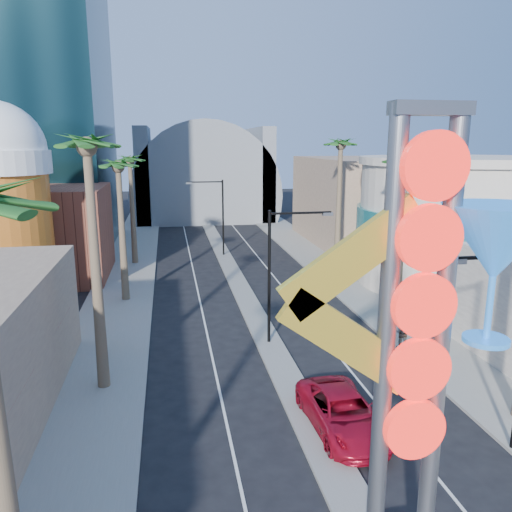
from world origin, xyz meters
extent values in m
cube|color=gray|center=(-9.50, 35.00, 0.07)|extent=(5.00, 100.00, 0.15)
cube|color=gray|center=(9.50, 35.00, 0.07)|extent=(5.00, 100.00, 0.15)
cube|color=gray|center=(0.00, 38.00, 0.07)|extent=(1.60, 84.00, 0.15)
cube|color=brown|center=(-16.00, 38.00, 4.00)|extent=(10.00, 10.00, 8.00)
cube|color=#947560|center=(16.00, 48.00, 5.00)|extent=(10.00, 20.00, 10.00)
cylinder|color=#BE6019|center=(-17.00, 30.00, 5.00)|extent=(6.40, 6.40, 10.00)
cylinder|color=#B2A697|center=(18.00, 30.00, 5.00)|extent=(16.00, 16.00, 10.00)
cylinder|color=teal|center=(18.00, 30.00, 5.00)|extent=(16.60, 16.60, 3.00)
cylinder|color=#B2A697|center=(18.00, 30.00, 10.30)|extent=(16.60, 16.60, 0.60)
cylinder|color=slate|center=(0.00, 72.00, 4.00)|extent=(22.00, 16.00, 22.00)
cube|color=slate|center=(-9.00, 72.00, 7.00)|extent=(2.00, 16.00, 14.00)
cube|color=slate|center=(9.00, 72.00, 7.00)|extent=(2.00, 16.00, 14.00)
cylinder|color=slate|center=(-0.70, 3.00, 6.50)|extent=(0.44, 0.44, 12.00)
cylinder|color=slate|center=(0.70, 3.00, 6.50)|extent=(0.44, 0.44, 12.00)
cube|color=slate|center=(0.00, 3.00, 12.40)|extent=(1.80, 0.50, 0.30)
cylinder|color=red|center=(0.00, 2.65, 11.20)|extent=(1.50, 0.25, 1.50)
cylinder|color=red|center=(0.00, 2.65, 9.65)|extent=(1.50, 0.25, 1.50)
cylinder|color=red|center=(0.00, 2.65, 8.10)|extent=(1.50, 0.25, 1.50)
cylinder|color=red|center=(0.00, 2.65, 6.55)|extent=(1.50, 0.25, 1.50)
cylinder|color=red|center=(0.00, 2.65, 5.00)|extent=(1.50, 0.25, 1.50)
cube|color=gold|center=(-1.60, 3.00, 9.20)|extent=(3.47, 0.25, 2.80)
cube|color=gold|center=(-1.60, 3.00, 7.20)|extent=(3.47, 0.25, 2.80)
cone|color=blue|center=(1.90, 3.00, 9.40)|extent=(2.60, 2.60, 1.80)
cylinder|color=blue|center=(1.90, 3.00, 7.80)|extent=(0.16, 0.16, 1.60)
cylinder|color=blue|center=(1.90, 3.00, 7.00)|extent=(1.10, 1.10, 0.12)
cylinder|color=black|center=(0.00, 20.00, 4.00)|extent=(0.18, 0.18, 8.00)
cube|color=black|center=(1.80, 20.00, 7.80)|extent=(3.60, 0.12, 0.12)
cube|color=slate|center=(3.40, 20.00, 7.70)|extent=(0.60, 0.25, 0.18)
cylinder|color=black|center=(0.00, 44.00, 4.00)|extent=(0.18, 0.18, 8.00)
cube|color=black|center=(-1.80, 44.00, 7.80)|extent=(3.60, 0.12, 0.12)
cube|color=slate|center=(-3.40, 44.00, 7.70)|extent=(0.60, 0.25, 0.18)
cube|color=black|center=(5.58, 8.00, 7.80)|extent=(3.24, 0.12, 0.12)
cube|color=slate|center=(4.14, 8.00, 7.70)|extent=(0.60, 0.25, 0.18)
cylinder|color=brown|center=(-9.00, 2.00, 5.25)|extent=(0.40, 0.40, 10.50)
cylinder|color=brown|center=(-9.00, 16.00, 5.75)|extent=(0.40, 0.40, 11.50)
sphere|color=#1B4818|center=(-9.00, 16.00, 11.50)|extent=(2.40, 2.40, 2.40)
cylinder|color=brown|center=(-9.00, 30.00, 5.00)|extent=(0.40, 0.40, 10.00)
sphere|color=#1B4818|center=(-9.00, 30.00, 10.00)|extent=(2.40, 2.40, 2.40)
cylinder|color=brown|center=(-9.00, 42.00, 5.00)|extent=(0.40, 0.40, 10.00)
sphere|color=#1B4818|center=(-9.00, 42.00, 10.00)|extent=(2.40, 2.40, 2.40)
cylinder|color=brown|center=(9.00, 22.00, 5.25)|extent=(0.40, 0.40, 10.50)
sphere|color=#1B4818|center=(9.00, 22.00, 10.50)|extent=(2.40, 2.40, 2.40)
cylinder|color=brown|center=(9.00, 34.00, 5.75)|extent=(0.40, 0.40, 11.50)
sphere|color=#1B4818|center=(9.00, 34.00, 11.50)|extent=(2.40, 2.40, 2.40)
imported|color=#AE0D24|center=(1.20, 10.51, 0.80)|extent=(2.90, 5.84, 1.59)
imported|color=gray|center=(7.30, 17.70, 1.11)|extent=(1.16, 1.07, 1.93)
camera|label=1|loc=(-5.61, -7.23, 11.68)|focal=35.00mm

